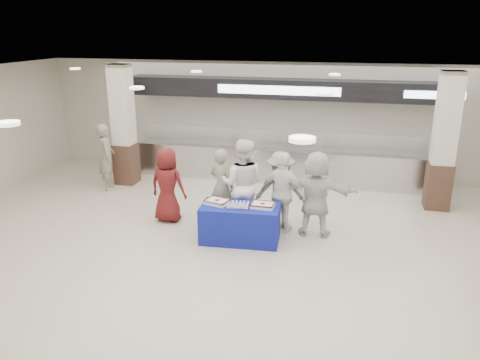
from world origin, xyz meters
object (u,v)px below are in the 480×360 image
(cupcake_tray, at_px, (238,205))
(soldier_b, at_px, (280,190))
(civilian_maroon, at_px, (168,185))
(chef_tall, at_px, (243,184))
(chef_short, at_px, (283,193))
(soldier_bg, at_px, (107,157))
(civilian_white, at_px, (316,194))
(display_table, at_px, (240,223))
(soldier_a, at_px, (222,185))
(sheet_cake_left, at_px, (217,201))
(sheet_cake_right, at_px, (263,205))

(cupcake_tray, relative_size, soldier_b, 0.25)
(civilian_maroon, distance_m, chef_tall, 1.68)
(cupcake_tray, distance_m, chef_short, 1.04)
(soldier_b, relative_size, soldier_bg, 0.94)
(civilian_white, bearing_deg, chef_short, 0.36)
(soldier_bg, bearing_deg, soldier_b, -136.40)
(soldier_bg, bearing_deg, display_table, -149.40)
(soldier_a, relative_size, soldier_bg, 0.93)
(soldier_a, relative_size, chef_short, 0.96)
(chef_short, relative_size, soldier_bg, 0.97)
(cupcake_tray, relative_size, civilian_maroon, 0.25)
(cupcake_tray, distance_m, soldier_bg, 4.71)
(cupcake_tray, distance_m, soldier_a, 1.15)
(cupcake_tray, relative_size, soldier_bg, 0.23)
(cupcake_tray, xyz_separation_m, civilian_maroon, (-1.75, 0.68, 0.04))
(chef_short, relative_size, civilian_white, 0.95)
(cupcake_tray, relative_size, soldier_a, 0.25)
(display_table, xyz_separation_m, chef_short, (0.75, 0.64, 0.48))
(sheet_cake_left, distance_m, soldier_a, 0.94)
(display_table, xyz_separation_m, sheet_cake_left, (-0.47, 0.01, 0.42))
(sheet_cake_right, height_order, soldier_a, soldier_a)
(sheet_cake_left, relative_size, chef_tall, 0.27)
(soldier_b, bearing_deg, cupcake_tray, 49.28)
(display_table, bearing_deg, civilian_maroon, 156.18)
(display_table, bearing_deg, chef_tall, 95.24)
(display_table, relative_size, soldier_bg, 0.88)
(soldier_a, distance_m, soldier_b, 1.29)
(cupcake_tray, bearing_deg, soldier_a, 121.70)
(chef_short, distance_m, soldier_bg, 5.16)
(sheet_cake_right, xyz_separation_m, cupcake_tray, (-0.48, -0.08, -0.02))
(chef_tall, distance_m, soldier_bg, 4.33)
(sheet_cake_right, bearing_deg, civilian_white, 31.57)
(civilian_maroon, relative_size, soldier_a, 1.01)
(display_table, height_order, chef_short, chef_short)
(sheet_cake_right, relative_size, soldier_b, 0.27)
(chef_short, relative_size, soldier_b, 1.03)
(sheet_cake_left, relative_size, civilian_white, 0.30)
(display_table, distance_m, civilian_white, 1.64)
(display_table, relative_size, civilian_maroon, 0.94)
(sheet_cake_right, bearing_deg, civilian_maroon, 164.92)
(display_table, distance_m, chef_tall, 0.91)
(sheet_cake_right, height_order, civilian_white, civilian_white)
(chef_short, height_order, civilian_white, civilian_white)
(soldier_b, distance_m, civilian_white, 0.82)
(cupcake_tray, bearing_deg, civilian_white, 25.23)
(soldier_bg, bearing_deg, sheet_cake_right, -146.60)
(sheet_cake_right, height_order, soldier_bg, soldier_bg)
(soldier_bg, bearing_deg, chef_tall, -142.16)
(civilian_maroon, height_order, chef_short, chef_short)
(sheet_cake_left, distance_m, sheet_cake_right, 0.92)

